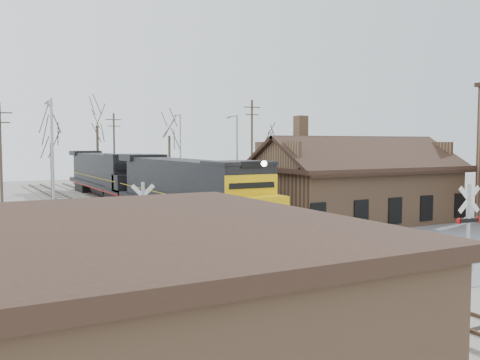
{
  "coord_description": "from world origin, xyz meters",
  "views": [
    {
      "loc": [
        -14.53,
        -18.84,
        5.93
      ],
      "look_at": [
        0.52,
        9.0,
        3.72
      ],
      "focal_mm": 40.0,
      "sensor_mm": 36.0,
      "label": 1
    }
  ],
  "objects": [
    {
      "name": "ground",
      "position": [
        0.0,
        0.0,
        0.0
      ],
      "size": [
        140.0,
        140.0,
        0.0
      ],
      "primitive_type": "plane",
      "color": "gray",
      "rests_on": "ground"
    },
    {
      "name": "road",
      "position": [
        0.0,
        0.0,
        0.01
      ],
      "size": [
        60.0,
        9.0,
        0.03
      ],
      "primitive_type": "cube",
      "color": "slate",
      "rests_on": "ground"
    },
    {
      "name": "track_main",
      "position": [
        0.0,
        15.0,
        0.07
      ],
      "size": [
        3.4,
        90.0,
        0.24
      ],
      "color": "gray",
      "rests_on": "ground"
    },
    {
      "name": "track_siding",
      "position": [
        -4.5,
        15.0,
        0.07
      ],
      "size": [
        3.4,
        90.0,
        0.24
      ],
      "color": "gray",
      "rests_on": "ground"
    },
    {
      "name": "depot",
      "position": [
        11.99,
        12.0,
        2.41
      ],
      "size": [
        15.2,
        9.31,
        7.9
      ],
      "color": "#8F684A",
      "rests_on": "ground"
    },
    {
      "name": "commercial_building",
      "position": [
        -13.0,
        -8.0,
        2.16
      ],
      "size": [
        12.4,
        10.4,
        4.3
      ],
      "color": "#8F684A",
      "rests_on": "ground"
    },
    {
      "name": "locomotive_lead",
      "position": [
        0.0,
        15.66,
        2.59
      ],
      "size": [
        3.31,
        22.18,
        4.93
      ],
      "color": "black",
      "rests_on": "ground"
    },
    {
      "name": "locomotive_trailing",
      "position": [
        0.0,
        38.12,
        2.59
      ],
      "size": [
        3.31,
        22.18,
        4.67
      ],
      "color": "black",
      "rests_on": "ground"
    },
    {
      "name": "crossbuck_near",
      "position": [
        3.91,
        -4.31,
        1.99
      ],
      "size": [
        1.22,
        0.32,
        4.27
      ],
      "rotation": [
        0.0,
        0.0,
        -0.11
      ],
      "color": "#A5A8AD",
      "rests_on": "ground"
    },
    {
      "name": "crossbuck_far",
      "position": [
        -6.94,
        4.46,
        1.94
      ],
      "size": [
        1.17,
        0.36,
        4.15
      ],
      "rotation": [
        0.0,
        0.0,
        2.92
      ],
      "color": "#A5A8AD",
      "rests_on": "ground"
    },
    {
      "name": "streetlight_a",
      "position": [
        -9.03,
        15.89,
        4.86
      ],
      "size": [
        0.25,
        2.04,
        8.65
      ],
      "color": "#A5A8AD",
      "rests_on": "ground"
    },
    {
      "name": "streetlight_b",
      "position": [
        7.75,
        23.06,
        4.73
      ],
      "size": [
        0.25,
        2.04,
        8.4
      ],
      "color": "#A5A8AD",
      "rests_on": "ground"
    },
    {
      "name": "streetlight_c",
      "position": [
        7.38,
        35.43,
        5.06
      ],
      "size": [
        0.25,
        2.04,
        9.04
      ],
      "color": "#A5A8AD",
      "rests_on": "ground"
    },
    {
      "name": "utility_pole_a",
      "position": [
        -10.96,
        29.34,
        4.82
      ],
      "size": [
        2.0,
        0.24,
        9.2
      ],
      "color": "#382D23",
      "rests_on": "ground"
    },
    {
      "name": "utility_pole_b",
      "position": [
        3.46,
        47.6,
        5.03
      ],
      "size": [
        2.0,
        0.24,
        9.61
      ],
      "color": "#382D23",
      "rests_on": "ground"
    },
    {
      "name": "utility_pole_c",
      "position": [
        14.45,
        32.01,
        5.52
      ],
      "size": [
        2.0,
        0.24,
        10.58
      ],
      "color": "#382D23",
      "rests_on": "ground"
    },
    {
      "name": "tree_b",
      "position": [
        -5.83,
        36.23,
        6.86
      ],
      "size": [
        3.94,
        3.94,
        9.64
      ],
      "color": "#382D23",
      "rests_on": "ground"
    },
    {
      "name": "tree_c",
      "position": [
        1.53,
        48.18,
        9.36
      ],
      "size": [
        5.36,
        5.36,
        13.13
      ],
      "color": "#382D23",
      "rests_on": "ground"
    },
    {
      "name": "tree_d",
      "position": [
        9.4,
        43.94,
        7.92
      ],
      "size": [
        4.54,
        4.54,
        11.13
      ],
      "color": "#382D23",
      "rests_on": "ground"
    },
    {
      "name": "tree_e",
      "position": [
        18.93,
        35.2,
        5.95
      ],
      "size": [
        3.42,
        3.42,
        8.38
      ],
      "color": "#382D23",
      "rests_on": "ground"
    }
  ]
}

